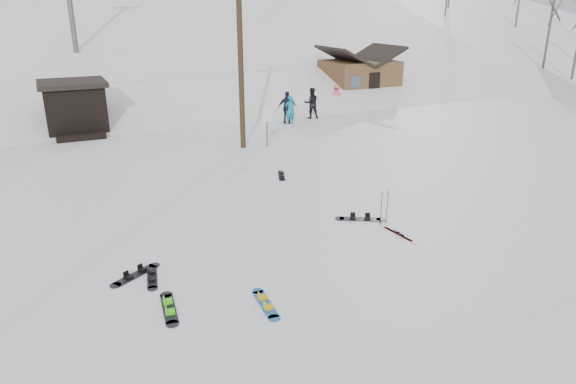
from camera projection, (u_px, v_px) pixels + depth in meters
name	position (u px, v px, depth m)	size (l,w,h in m)	color
ground	(371.00, 293.00, 12.27)	(200.00, 200.00, 0.00)	white
ski_slope	(114.00, 166.00, 63.10)	(60.00, 75.00, 45.00)	white
ridge_right	(392.00, 135.00, 73.77)	(34.00, 85.00, 36.00)	white
treeline_right	(424.00, 63.00, 62.42)	(20.00, 60.00, 10.00)	black
treeline_crest	(80.00, 47.00, 85.36)	(50.00, 6.00, 10.00)	black
utility_pole	(240.00, 48.00, 23.37)	(2.00, 0.26, 9.00)	#3A2819
trail_sign	(267.00, 121.00, 24.61)	(0.50, 0.09, 1.85)	#595B60
lift_hut	(75.00, 107.00, 27.59)	(3.40, 4.10, 2.75)	black
cabin	(359.00, 77.00, 38.18)	(5.39, 4.40, 3.77)	brown
hero_snowboard	(266.00, 304.00, 11.80)	(0.37, 1.48, 0.10)	blue
hero_skis	(398.00, 234.00, 15.42)	(0.23, 1.51, 0.08)	red
ski_poles	(384.00, 208.00, 15.99)	(0.30, 0.08, 1.09)	black
board_scatter_a	(136.00, 274.00, 13.08)	(1.36, 0.92, 0.11)	black
board_scatter_b	(152.00, 277.00, 12.95)	(0.45, 1.32, 0.09)	black
board_scatter_c	(169.00, 308.00, 11.62)	(0.43, 1.53, 0.11)	black
board_scatter_d	(360.00, 219.00, 16.51)	(1.45, 0.94, 0.11)	black
board_scatter_f	(281.00, 176.00, 20.72)	(0.64, 1.24, 0.09)	black
skier_teal	(290.00, 110.00, 29.63)	(0.60, 0.40, 1.65)	#0D8188
skier_dark	(311.00, 103.00, 31.14)	(0.90, 0.70, 1.85)	black
skier_pink	(336.00, 95.00, 34.97)	(0.95, 0.55, 1.48)	#F2555F
skier_navy	(287.00, 108.00, 29.72)	(1.10, 0.46, 1.87)	#161A37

